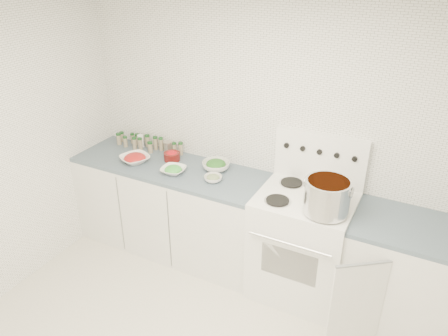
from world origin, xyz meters
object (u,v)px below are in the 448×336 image
(stove, at_px, (302,242))
(stock_pot, at_px, (327,195))
(bowl_tomato, at_px, (135,158))
(bowl_snowpea, at_px, (173,170))

(stove, relative_size, stock_pot, 3.82)
(stove, relative_size, bowl_tomato, 3.98)
(stove, distance_m, bowl_snowpea, 1.27)
(bowl_tomato, distance_m, bowl_snowpea, 0.44)
(stove, xyz_separation_m, stock_pot, (0.19, -0.16, 0.59))
(stove, bearing_deg, bowl_tomato, -177.25)
(stock_pot, distance_m, bowl_snowpea, 1.39)
(bowl_snowpea, bearing_deg, stock_pot, -2.74)
(bowl_tomato, bearing_deg, stock_pot, -2.67)
(stock_pot, bearing_deg, bowl_snowpea, 177.26)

